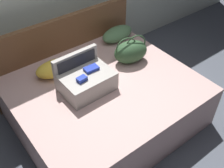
# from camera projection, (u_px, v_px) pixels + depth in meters

# --- Properties ---
(ground_plane) EXTENTS (12.00, 12.00, 0.00)m
(ground_plane) POSITION_uv_depth(u_px,v_px,m) (126.00, 139.00, 3.14)
(ground_plane) COLOR #4C515B
(bed) EXTENTS (1.97, 1.71, 0.56)m
(bed) POSITION_uv_depth(u_px,v_px,m) (105.00, 103.00, 3.20)
(bed) COLOR #BC9993
(bed) RESTS_ON ground
(headboard) EXTENTS (2.01, 0.08, 1.00)m
(headboard) POSITION_uv_depth(u_px,v_px,m) (65.00, 53.00, 3.59)
(headboard) COLOR brown
(headboard) RESTS_ON ground
(hard_case_large) EXTENTS (0.55, 0.43, 0.37)m
(hard_case_large) POSITION_uv_depth(u_px,v_px,m) (86.00, 79.00, 2.88)
(hard_case_large) COLOR gray
(hard_case_large) RESTS_ON bed
(duffel_bag) EXTENTS (0.47, 0.35, 0.35)m
(duffel_bag) POSITION_uv_depth(u_px,v_px,m) (131.00, 51.00, 3.26)
(duffel_bag) COLOR #2D4C2D
(duffel_bag) RESTS_ON bed
(pillow_near_headboard) EXTENTS (0.50, 0.31, 0.18)m
(pillow_near_headboard) POSITION_uv_depth(u_px,v_px,m) (56.00, 68.00, 3.10)
(pillow_near_headboard) COLOR gold
(pillow_near_headboard) RESTS_ON bed
(pillow_center_head) EXTENTS (0.51, 0.31, 0.17)m
(pillow_center_head) POSITION_uv_depth(u_px,v_px,m) (117.00, 34.00, 3.67)
(pillow_center_head) COLOR #4C724C
(pillow_center_head) RESTS_ON bed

